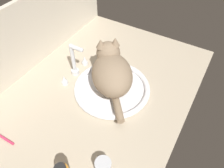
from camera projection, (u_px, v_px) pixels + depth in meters
countertop at (103, 91)px, 106.43cm from camera, size 114.40×81.20×3.00cm
backsplash_wall at (32, 36)px, 107.83cm from camera, size 114.40×2.40×38.74cm
sink_basin at (112, 88)px, 104.07cm from camera, size 36.96×36.96×2.69cm
faucet at (75, 64)px, 107.28cm from camera, size 20.39×9.11×18.96cm
cat at (111, 70)px, 98.29cm from camera, size 33.15×30.56×20.15cm
metal_jar at (103, 167)px, 75.68cm from camera, size 5.93×5.93×6.56cm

